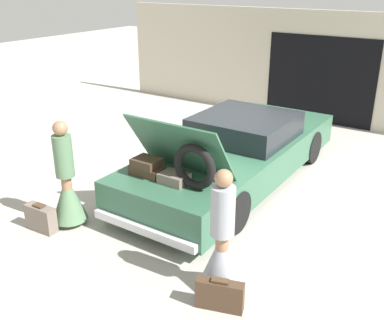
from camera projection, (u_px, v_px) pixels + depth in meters
ground_plane at (235, 180)px, 8.46m from camera, size 40.00×40.00×0.00m
garage_wall_back at (322, 68)px, 11.38m from camera, size 12.00×0.14×2.80m
car at (236, 153)px, 8.24m from camera, size 1.92×5.40×1.69m
person_left at (67, 188)px, 6.77m from camera, size 0.54×0.54×1.66m
person_right at (222, 249)px, 5.32m from camera, size 0.54×0.54×1.60m
suitcase_beside_left_person at (41, 218)px, 6.73m from camera, size 0.51×0.20×0.43m
suitcase_beside_right_person at (220, 295)px, 5.14m from camera, size 0.57×0.31×0.40m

